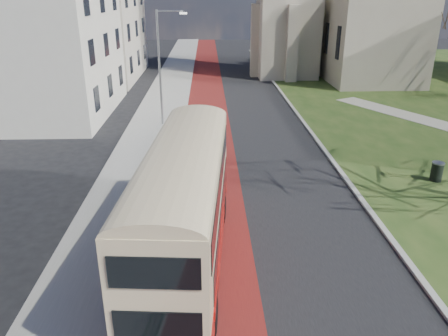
{
  "coord_description": "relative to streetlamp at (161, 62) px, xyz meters",
  "views": [
    {
      "loc": [
        -1.13,
        -13.43,
        9.23
      ],
      "look_at": [
        -0.45,
        4.42,
        2.0
      ],
      "focal_mm": 35.0,
      "sensor_mm": 36.0,
      "label": 1
    }
  ],
  "objects": [
    {
      "name": "pavement_west",
      "position": [
        -0.65,
        2.0,
        -4.53
      ],
      "size": [
        4.0,
        120.0,
        0.12
      ],
      "primitive_type": "cube",
      "color": "gray",
      "rests_on": "ground"
    },
    {
      "name": "streetlamp",
      "position": [
        0.0,
        0.0,
        0.0
      ],
      "size": [
        2.13,
        0.18,
        8.0
      ],
      "color": "gray",
      "rests_on": "pavement_west"
    },
    {
      "name": "litter_bin",
      "position": [
        15.1,
        -10.9,
        -4.04
      ],
      "size": [
        0.83,
        0.83,
        1.01
      ],
      "rotation": [
        0.0,
        0.0,
        0.41
      ],
      "color": "black",
      "rests_on": "grass_green"
    },
    {
      "name": "bus",
      "position": [
        2.39,
        -17.99,
        -2.05
      ],
      "size": [
        3.3,
        10.84,
        4.47
      ],
      "rotation": [
        0.0,
        0.0,
        -0.08
      ],
      "color": "#9C120E",
      "rests_on": "ground"
    },
    {
      "name": "street_block_far",
      "position": [
        -9.65,
        20.0,
        1.17
      ],
      "size": [
        10.3,
        16.3,
        11.5
      ],
      "color": "beige",
      "rests_on": "ground"
    },
    {
      "name": "pedestrian_railing",
      "position": [
        1.4,
        -14.0,
        -4.04
      ],
      "size": [
        0.07,
        24.0,
        1.12
      ],
      "color": "#0E3D1D",
      "rests_on": "ground"
    },
    {
      "name": "ground",
      "position": [
        4.35,
        -18.0,
        -4.59
      ],
      "size": [
        160.0,
        160.0,
        0.0
      ],
      "primitive_type": "plane",
      "color": "black",
      "rests_on": "ground"
    },
    {
      "name": "kerb_east",
      "position": [
        10.45,
        4.0,
        -4.53
      ],
      "size": [
        0.25,
        80.0,
        0.13
      ],
      "primitive_type": "cube",
      "color": "#999993",
      "rests_on": "ground"
    },
    {
      "name": "road_carriageway",
      "position": [
        5.85,
        2.0,
        -4.59
      ],
      "size": [
        9.0,
        120.0,
        0.01
      ],
      "primitive_type": "cube",
      "color": "black",
      "rests_on": "ground"
    },
    {
      "name": "bus_lane",
      "position": [
        3.15,
        2.0,
        -4.59
      ],
      "size": [
        3.4,
        120.0,
        0.01
      ],
      "primitive_type": "cube",
      "color": "#591414",
      "rests_on": "ground"
    },
    {
      "name": "street_block_near",
      "position": [
        -9.65,
        4.0,
        1.92
      ],
      "size": [
        10.3,
        14.3,
        13.0
      ],
      "color": "beige",
      "rests_on": "ground"
    },
    {
      "name": "kerb_west",
      "position": [
        1.35,
        2.0,
        -4.53
      ],
      "size": [
        0.25,
        120.0,
        0.13
      ],
      "primitive_type": "cube",
      "color": "#999993",
      "rests_on": "ground"
    }
  ]
}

